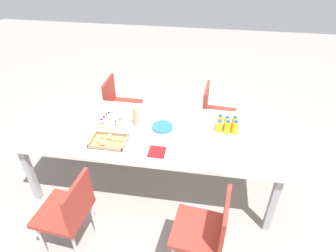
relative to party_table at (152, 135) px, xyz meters
The scene contains 17 objects.
ground_plane 0.68m from the party_table, ahead, with size 12.00×12.00×0.00m, color gray.
party_table is the anchor object (origin of this frame).
chair_far_right 1.03m from the party_table, 58.99° to the left, with size 0.44×0.44×0.83m.
chair_near_left 1.05m from the party_table, 126.47° to the right, with size 0.43×0.43×0.83m.
chair_near_right 1.06m from the party_table, 53.46° to the right, with size 0.40×0.40×0.83m.
chair_far_left 1.07m from the party_table, 124.86° to the left, with size 0.44×0.44×0.83m.
juice_bottle_0 0.83m from the party_table, 168.73° to the right, with size 0.06×0.06×0.15m.
juice_bottle_1 0.75m from the party_table, 167.30° to the right, with size 0.06×0.06×0.14m.
juice_bottle_2 0.69m from the party_table, 166.44° to the right, with size 0.06×0.06×0.15m.
juice_bottle_3 0.82m from the party_table, behind, with size 0.06×0.06×0.15m.
juice_bottle_4 0.75m from the party_table, behind, with size 0.06×0.06×0.14m.
juice_bottle_5 0.67m from the party_table, behind, with size 0.06×0.06×0.13m.
fruit_pizza 0.47m from the party_table, 13.00° to the right, with size 0.32×0.32×0.05m.
snack_tray 0.45m from the party_table, 33.88° to the left, with size 0.33×0.23×0.04m.
plate_stack 0.13m from the party_table, 149.09° to the right, with size 0.21×0.21×0.03m.
napkin_stack 0.35m from the party_table, 109.09° to the left, with size 0.15×0.15×0.02m, color red.
cardboard_tube 0.25m from the party_table, 22.02° to the right, with size 0.04×0.04×0.19m, color #9E7A56.
Camera 1 is at (-0.52, 2.23, 2.42)m, focal length 30.53 mm.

